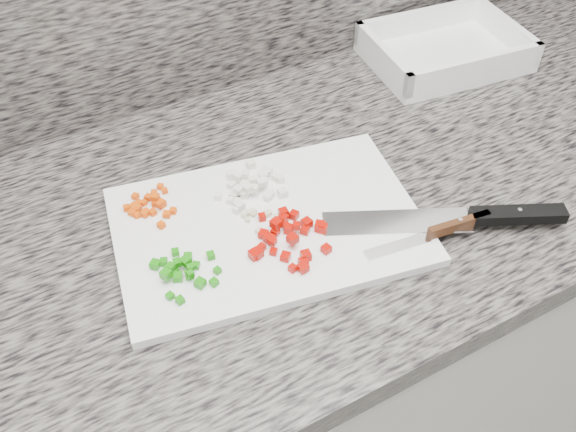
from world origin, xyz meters
name	(u,v)px	position (x,y,z in m)	size (l,w,h in m)	color
cabinet	(277,373)	(0.00, 1.44, 0.43)	(3.92, 0.62, 0.86)	silver
countertop	(274,210)	(0.00, 1.44, 0.88)	(3.96, 0.64, 0.04)	#615C55
cutting_board	(268,226)	(-0.03, 1.39, 0.91)	(0.41, 0.27, 0.01)	white
carrot_pile	(149,206)	(-0.16, 1.50, 0.92)	(0.07, 0.08, 0.02)	#DD4704
onion_pile	(252,185)	(-0.02, 1.46, 0.92)	(0.11, 0.09, 0.02)	silver
green_pepper_pile	(183,270)	(-0.17, 1.36, 0.92)	(0.08, 0.09, 0.02)	#197F0B
red_pepper_pile	(289,237)	(-0.03, 1.35, 0.92)	(0.12, 0.12, 0.02)	#AA0A02
garlic_pile	(258,216)	(-0.04, 1.41, 0.92)	(0.05, 0.05, 0.01)	beige
chef_knife	(476,217)	(0.21, 1.26, 0.92)	(0.31, 0.18, 0.02)	white
paring_knife	(444,230)	(0.16, 1.26, 0.92)	(0.18, 0.04, 0.02)	white
tray	(445,51)	(0.45, 1.62, 0.92)	(0.29, 0.23, 0.06)	white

